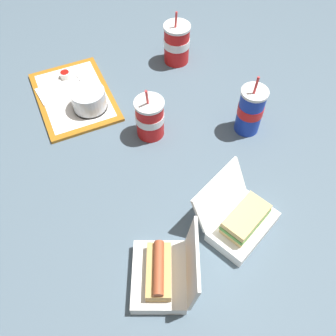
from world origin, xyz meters
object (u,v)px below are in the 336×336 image
Objects in this scene: ketchup_cup at (65,74)px; clamshell_sandwich_front at (241,221)px; clamshell_hotdog_right at (163,273)px; soda_cup_front at (250,110)px; cake_container at (89,100)px; soda_cup_center at (150,118)px; food_tray at (74,97)px; plastic_fork at (83,82)px; soda_cup_back at (177,43)px.

ketchup_cup is 0.16× the size of clamshell_sandwich_front.
soda_cup_front is (-0.41, 0.44, 0.05)m from clamshell_hotdog_right.
clamshell_hotdog_right is (0.67, 0.06, -0.01)m from cake_container.
soda_cup_center is (-0.42, -0.14, 0.03)m from clamshell_sandwich_front.
food_tray is at bearing -172.32° from clamshell_hotdog_right.
clamshell_hotdog_right reaches higher than cake_container.
cake_container is 0.67m from clamshell_hotdog_right.
cake_container is 0.67m from clamshell_sandwich_front.
plastic_fork is at bearing -150.67° from soda_cup_center.
clamshell_sandwich_front is 1.11× the size of soda_cup_front.
soda_cup_center is (0.25, 0.22, 0.07)m from food_tray.
soda_cup_front is at bearing 151.65° from clamshell_sandwich_front.
food_tray is 3.58× the size of plastic_fork.
clamshell_sandwich_front is 0.45m from soda_cup_center.
cake_container is at bearing -117.64° from soda_cup_front.
ketchup_cup is at bearing -146.64° from plastic_fork.
clamshell_hotdog_right is (0.86, 0.11, 0.01)m from ketchup_cup.
ketchup_cup is at bearing -173.84° from food_tray.
soda_cup_back is 0.40m from soda_cup_center.
clamshell_hotdog_right reaches higher than ketchup_cup.
soda_cup_back reaches higher than food_tray.
cake_container is 0.53× the size of soda_cup_front.
soda_cup_back is at bearing 80.81° from plastic_fork.
clamshell_hotdog_right is at bearing 7.68° from food_tray.
clamshell_sandwich_front is 1.19× the size of soda_cup_back.
ketchup_cup is 0.86m from clamshell_sandwich_front.
clamshell_hotdog_right is 1.04× the size of soda_cup_back.
ketchup_cup is at bearing -92.94° from soda_cup_back.
soda_cup_front is (0.34, 0.54, 0.08)m from food_tray.
soda_cup_back is at bearing 113.41° from cake_container.
food_tray is 1.53× the size of clamshell_sandwich_front.
soda_cup_front is at bearing 57.90° from food_tray.
soda_cup_front reaches higher than food_tray.
soda_cup_back is (-0.09, 0.43, 0.07)m from food_tray.
soda_cup_center is (-0.50, 0.12, 0.03)m from clamshell_hotdog_right.
clamshell_sandwich_front is (0.60, 0.31, -0.01)m from cake_container.
ketchup_cup is 0.08m from plastic_fork.
plastic_fork is 0.47× the size of soda_cup_front.
soda_cup_back reaches higher than ketchup_cup.
soda_cup_front is 1.14× the size of soda_cup_center.
soda_cup_back is at bearing -165.55° from soda_cup_front.
plastic_fork is 0.51× the size of soda_cup_back.
soda_cup_front reaches higher than soda_cup_center.
ketchup_cup is at bearing -172.51° from clamshell_hotdog_right.
clamshell_sandwich_front is (0.78, 0.36, 0.02)m from ketchup_cup.
soda_cup_back is (-0.17, 0.38, 0.03)m from cake_container.
cake_container is at bearing -13.22° from plastic_fork.
ketchup_cup is 0.87m from clamshell_hotdog_right.
soda_cup_back is (-0.03, 0.38, 0.06)m from plastic_fork.
plastic_fork is at bearing -128.57° from soda_cup_front.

